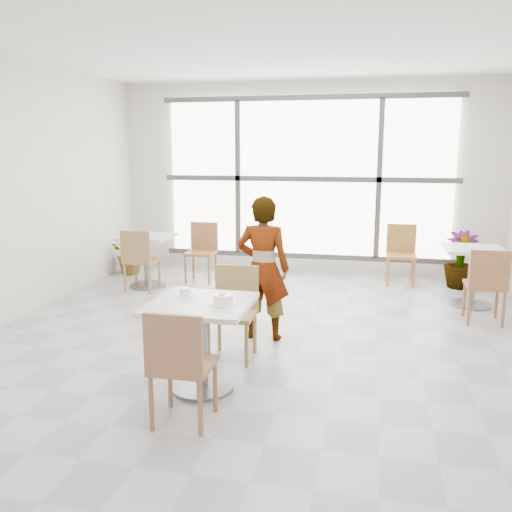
% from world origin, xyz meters
% --- Properties ---
extents(floor, '(7.00, 7.00, 0.00)m').
position_xyz_m(floor, '(0.00, 0.00, 0.00)').
color(floor, '#9E9EA5').
rests_on(floor, ground).
extents(ceiling, '(7.00, 7.00, 0.00)m').
position_xyz_m(ceiling, '(0.00, 0.00, 3.00)').
color(ceiling, white).
rests_on(ceiling, ground).
extents(wall_back, '(6.00, 0.00, 6.00)m').
position_xyz_m(wall_back, '(0.00, 3.50, 1.50)').
color(wall_back, silver).
rests_on(wall_back, ground).
extents(wall_front, '(6.00, 0.00, 6.00)m').
position_xyz_m(wall_front, '(0.00, -3.50, 1.50)').
color(wall_front, silver).
rests_on(wall_front, ground).
extents(window, '(4.60, 0.07, 2.52)m').
position_xyz_m(window, '(0.00, 3.44, 1.50)').
color(window, white).
rests_on(window, ground).
extents(main_table, '(0.80, 0.80, 0.75)m').
position_xyz_m(main_table, '(-0.30, -1.02, 0.52)').
color(main_table, silver).
rests_on(main_table, ground).
extents(chair_near, '(0.42, 0.42, 0.87)m').
position_xyz_m(chair_near, '(-0.26, -1.64, 0.50)').
color(chair_near, '#916144').
rests_on(chair_near, ground).
extents(chair_far, '(0.42, 0.42, 0.87)m').
position_xyz_m(chair_far, '(-0.23, -0.24, 0.50)').
color(chair_far, olive).
rests_on(chair_far, ground).
extents(oatmeal_bowl, '(0.21, 0.21, 0.09)m').
position_xyz_m(oatmeal_bowl, '(-0.11, -1.05, 0.79)').
color(oatmeal_bowl, white).
rests_on(oatmeal_bowl, main_table).
extents(coffee_cup, '(0.16, 0.13, 0.07)m').
position_xyz_m(coffee_cup, '(-0.49, -0.87, 0.78)').
color(coffee_cup, white).
rests_on(coffee_cup, main_table).
extents(person, '(0.55, 0.37, 1.50)m').
position_xyz_m(person, '(-0.05, 0.30, 0.75)').
color(person, black).
rests_on(person, ground).
extents(bg_table_left, '(0.70, 0.70, 0.75)m').
position_xyz_m(bg_table_left, '(-2.12, 2.07, 0.49)').
color(bg_table_left, silver).
rests_on(bg_table_left, ground).
extents(bg_table_right, '(0.70, 0.70, 0.75)m').
position_xyz_m(bg_table_right, '(2.28, 2.03, 0.49)').
color(bg_table_right, white).
rests_on(bg_table_right, ground).
extents(bg_chair_left_near, '(0.42, 0.42, 0.87)m').
position_xyz_m(bg_chair_left_near, '(-2.10, 1.78, 0.50)').
color(bg_chair_left_near, olive).
rests_on(bg_chair_left_near, ground).
extents(bg_chair_left_far, '(0.42, 0.42, 0.87)m').
position_xyz_m(bg_chair_left_far, '(-1.46, 2.63, 0.50)').
color(bg_chair_left_far, '#90623A').
rests_on(bg_chair_left_far, ground).
extents(bg_chair_right_near, '(0.42, 0.42, 0.87)m').
position_xyz_m(bg_chair_right_near, '(2.31, 1.29, 0.50)').
color(bg_chair_right_near, '#8E5D39').
rests_on(bg_chair_right_near, ground).
extents(bg_chair_right_far, '(0.42, 0.42, 0.87)m').
position_xyz_m(bg_chair_right_far, '(1.46, 3.05, 0.50)').
color(bg_chair_right_far, '#A47238').
rests_on(bg_chair_right_far, ground).
extents(plant_left, '(0.75, 0.70, 0.67)m').
position_xyz_m(plant_left, '(-2.70, 2.80, 0.33)').
color(plant_left, '#4D7536').
rests_on(plant_left, ground).
extents(plant_right, '(0.46, 0.46, 0.82)m').
position_xyz_m(plant_right, '(2.28, 2.96, 0.41)').
color(plant_right, '#477637').
rests_on(plant_right, ground).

